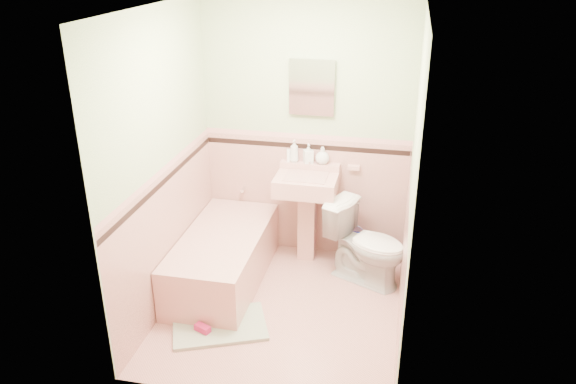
% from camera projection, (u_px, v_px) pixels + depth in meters
% --- Properties ---
extents(floor, '(2.20, 2.20, 0.00)m').
position_uv_depth(floor, '(282.00, 308.00, 4.92)').
color(floor, '#D2938A').
rests_on(floor, ground).
extents(ceiling, '(2.20, 2.20, 0.00)m').
position_uv_depth(ceiling, '(280.00, 8.00, 3.91)').
color(ceiling, white).
rests_on(ceiling, ground).
extents(wall_back, '(2.50, 0.00, 2.50)m').
position_uv_depth(wall_back, '(306.00, 133.00, 5.39)').
color(wall_back, '#F5EAC7').
rests_on(wall_back, ground).
extents(wall_front, '(2.50, 0.00, 2.50)m').
position_uv_depth(wall_front, '(242.00, 242.00, 3.43)').
color(wall_front, '#F5EAC7').
rests_on(wall_front, ground).
extents(wall_left, '(0.00, 2.50, 2.50)m').
position_uv_depth(wall_left, '(162.00, 166.00, 4.60)').
color(wall_left, '#F5EAC7').
rests_on(wall_left, ground).
extents(wall_right, '(0.00, 2.50, 2.50)m').
position_uv_depth(wall_right, '(412.00, 186.00, 4.22)').
color(wall_right, '#F5EAC7').
rests_on(wall_right, ground).
extents(wainscot_back, '(2.00, 0.00, 2.00)m').
position_uv_depth(wainscot_back, '(305.00, 195.00, 5.65)').
color(wainscot_back, '#D5988F').
rests_on(wainscot_back, ground).
extents(wainscot_front, '(2.00, 0.00, 2.00)m').
position_uv_depth(wainscot_front, '(246.00, 329.00, 3.70)').
color(wainscot_front, '#D5988F').
rests_on(wainscot_front, ground).
extents(wainscot_left, '(0.00, 2.20, 2.20)m').
position_uv_depth(wainscot_left, '(170.00, 236.00, 4.86)').
color(wainscot_left, '#D5988F').
rests_on(wainscot_left, ground).
extents(wainscot_right, '(0.00, 2.20, 2.20)m').
position_uv_depth(wainscot_right, '(403.00, 261.00, 4.49)').
color(wainscot_right, '#D5988F').
rests_on(wainscot_right, ground).
extents(accent_back, '(2.00, 0.00, 2.00)m').
position_uv_depth(accent_back, '(306.00, 146.00, 5.43)').
color(accent_back, black).
rests_on(accent_back, ground).
extents(accent_front, '(2.00, 0.00, 2.00)m').
position_uv_depth(accent_front, '(243.00, 259.00, 3.49)').
color(accent_front, black).
rests_on(accent_front, ground).
extents(accent_left, '(0.00, 2.20, 2.20)m').
position_uv_depth(accent_left, '(165.00, 181.00, 4.65)').
color(accent_left, black).
rests_on(accent_left, ground).
extents(accent_right, '(0.00, 2.20, 2.20)m').
position_uv_depth(accent_right, '(408.00, 201.00, 4.28)').
color(accent_right, black).
rests_on(accent_right, ground).
extents(cap_back, '(2.00, 0.00, 2.00)m').
position_uv_depth(cap_back, '(306.00, 136.00, 5.39)').
color(cap_back, '#D29490').
rests_on(cap_back, ground).
extents(cap_front, '(2.00, 0.00, 2.00)m').
position_uv_depth(cap_front, '(243.00, 245.00, 3.45)').
color(cap_front, '#D29490').
rests_on(cap_front, ground).
extents(cap_left, '(0.00, 2.20, 2.20)m').
position_uv_depth(cap_left, '(164.00, 169.00, 4.61)').
color(cap_left, '#D29490').
rests_on(cap_left, ground).
extents(cap_right, '(0.00, 2.20, 2.20)m').
position_uv_depth(cap_right, '(409.00, 189.00, 4.24)').
color(cap_right, '#D29490').
rests_on(cap_right, ground).
extents(bathtub, '(0.70, 1.50, 0.45)m').
position_uv_depth(bathtub, '(223.00, 259.00, 5.24)').
color(bathtub, tan).
rests_on(bathtub, floor).
extents(tub_faucet, '(0.04, 0.12, 0.04)m').
position_uv_depth(tub_faucet, '(244.00, 189.00, 5.72)').
color(tub_faucet, silver).
rests_on(tub_faucet, wall_back).
extents(sink, '(0.58, 0.48, 0.91)m').
position_uv_depth(sink, '(306.00, 219.00, 5.49)').
color(sink, tan).
rests_on(sink, floor).
extents(sink_faucet, '(0.02, 0.02, 0.10)m').
position_uv_depth(sink_faucet, '(309.00, 166.00, 5.42)').
color(sink_faucet, silver).
rests_on(sink_faucet, sink).
extents(medicine_cabinet, '(0.38, 0.04, 0.48)m').
position_uv_depth(medicine_cabinet, '(312.00, 87.00, 5.18)').
color(medicine_cabinet, white).
rests_on(medicine_cabinet, wall_back).
extents(soap_dish, '(0.11, 0.07, 0.04)m').
position_uv_depth(soap_dish, '(354.00, 167.00, 5.39)').
color(soap_dish, tan).
rests_on(soap_dish, wall_back).
extents(soap_bottle_left, '(0.09, 0.09, 0.22)m').
position_uv_depth(soap_bottle_left, '(294.00, 151.00, 5.43)').
color(soap_bottle_left, '#B2B2B2').
rests_on(soap_bottle_left, sink).
extents(soap_bottle_mid, '(0.11, 0.11, 0.19)m').
position_uv_depth(soap_bottle_mid, '(308.00, 153.00, 5.41)').
color(soap_bottle_mid, '#B2B2B2').
rests_on(soap_bottle_mid, sink).
extents(soap_bottle_right, '(0.17, 0.17, 0.17)m').
position_uv_depth(soap_bottle_right, '(322.00, 155.00, 5.39)').
color(soap_bottle_right, '#B2B2B2').
rests_on(soap_bottle_right, sink).
extents(tube, '(0.04, 0.04, 0.12)m').
position_uv_depth(tube, '(289.00, 155.00, 5.46)').
color(tube, white).
rests_on(tube, sink).
extents(toilet, '(0.85, 0.70, 0.76)m').
position_uv_depth(toilet, '(367.00, 244.00, 5.19)').
color(toilet, white).
rests_on(toilet, floor).
extents(bucket, '(0.28, 0.28, 0.25)m').
position_uv_depth(bucket, '(352.00, 247.00, 5.65)').
color(bucket, '#0010AE').
rests_on(bucket, floor).
extents(bath_mat, '(0.89, 0.76, 0.03)m').
position_uv_depth(bath_mat, '(220.00, 326.00, 4.67)').
color(bath_mat, '#9CAC8F').
rests_on(bath_mat, floor).
extents(shoe, '(0.15, 0.11, 0.05)m').
position_uv_depth(shoe, '(203.00, 328.00, 4.57)').
color(shoe, '#BF1E59').
rests_on(shoe, bath_mat).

